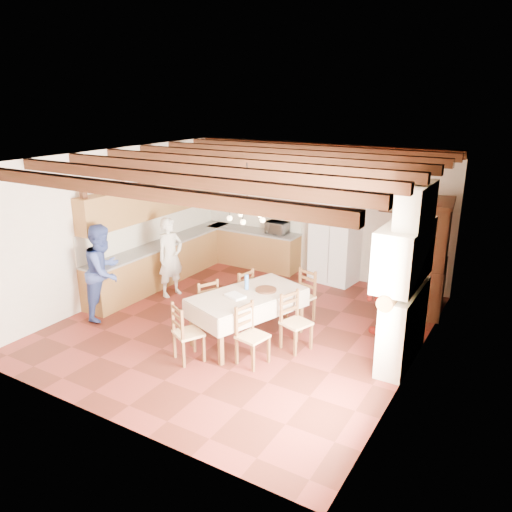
% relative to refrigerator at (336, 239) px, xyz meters
% --- Properties ---
extents(floor, '(6.00, 6.50, 0.02)m').
position_rel_refrigerator_xyz_m(floor, '(-0.55, -3.01, -0.97)').
color(floor, '#501F15').
rests_on(floor, ground).
extents(ceiling, '(6.00, 6.50, 0.02)m').
position_rel_refrigerator_xyz_m(ceiling, '(-0.55, -3.01, 2.05)').
color(ceiling, white).
rests_on(ceiling, ground).
extents(wall_back, '(6.00, 0.02, 3.00)m').
position_rel_refrigerator_xyz_m(wall_back, '(-0.55, 0.25, 0.54)').
color(wall_back, beige).
rests_on(wall_back, ground).
extents(wall_front, '(6.00, 0.02, 3.00)m').
position_rel_refrigerator_xyz_m(wall_front, '(-0.55, -6.27, 0.54)').
color(wall_front, beige).
rests_on(wall_front, ground).
extents(wall_left, '(0.02, 6.50, 3.00)m').
position_rel_refrigerator_xyz_m(wall_left, '(-3.56, -3.01, 0.54)').
color(wall_left, beige).
rests_on(wall_left, ground).
extents(wall_right, '(0.02, 6.50, 3.00)m').
position_rel_refrigerator_xyz_m(wall_right, '(2.46, -3.01, 0.54)').
color(wall_right, beige).
rests_on(wall_right, ground).
extents(ceiling_beams, '(6.00, 6.30, 0.16)m').
position_rel_refrigerator_xyz_m(ceiling_beams, '(-0.55, -3.01, 1.95)').
color(ceiling_beams, '#37200F').
rests_on(ceiling_beams, ground).
extents(lower_cabinets_left, '(0.60, 4.30, 0.86)m').
position_rel_refrigerator_xyz_m(lower_cabinets_left, '(-3.25, -1.96, -0.53)').
color(lower_cabinets_left, brown).
rests_on(lower_cabinets_left, ground).
extents(lower_cabinets_back, '(2.30, 0.60, 0.86)m').
position_rel_refrigerator_xyz_m(lower_cabinets_back, '(-2.10, -0.06, -0.53)').
color(lower_cabinets_back, brown).
rests_on(lower_cabinets_back, ground).
extents(countertop_left, '(0.62, 4.30, 0.04)m').
position_rel_refrigerator_xyz_m(countertop_left, '(-3.25, -1.96, -0.08)').
color(countertop_left, slate).
rests_on(countertop_left, lower_cabinets_left).
extents(countertop_back, '(2.34, 0.62, 0.04)m').
position_rel_refrigerator_xyz_m(countertop_back, '(-2.10, -0.06, -0.08)').
color(countertop_back, slate).
rests_on(countertop_back, lower_cabinets_back).
extents(backsplash_left, '(0.03, 4.30, 0.60)m').
position_rel_refrigerator_xyz_m(backsplash_left, '(-3.54, -1.96, 0.24)').
color(backsplash_left, silver).
rests_on(backsplash_left, ground).
extents(backsplash_back, '(2.30, 0.03, 0.60)m').
position_rel_refrigerator_xyz_m(backsplash_back, '(-2.10, 0.23, 0.24)').
color(backsplash_back, silver).
rests_on(backsplash_back, ground).
extents(upper_cabinets, '(0.35, 4.20, 0.70)m').
position_rel_refrigerator_xyz_m(upper_cabinets, '(-3.38, -1.96, 0.89)').
color(upper_cabinets, brown).
rests_on(upper_cabinets, ground).
extents(fireplace, '(0.56, 1.60, 2.80)m').
position_rel_refrigerator_xyz_m(fireplace, '(2.17, -2.81, 0.44)').
color(fireplace, '#ECE5C4').
rests_on(fireplace, ground).
extents(wall_picture, '(0.34, 0.03, 0.42)m').
position_rel_refrigerator_xyz_m(wall_picture, '(1.00, 0.22, 0.89)').
color(wall_picture, '#301E14').
rests_on(wall_picture, ground).
extents(refrigerator, '(1.05, 0.90, 1.92)m').
position_rel_refrigerator_xyz_m(refrigerator, '(0.00, 0.00, 0.00)').
color(refrigerator, white).
rests_on(refrigerator, floor).
extents(hutch, '(0.64, 1.24, 2.16)m').
position_rel_refrigerator_xyz_m(hutch, '(2.20, -0.62, 0.12)').
color(hutch, '#3C1D11').
rests_on(hutch, floor).
extents(dining_table, '(1.57, 2.14, 0.84)m').
position_rel_refrigerator_xyz_m(dining_table, '(-0.18, -3.43, -0.21)').
color(dining_table, beige).
rests_on(dining_table, floor).
extents(chandelier, '(0.47, 0.47, 0.03)m').
position_rel_refrigerator_xyz_m(chandelier, '(-0.18, -3.43, 1.29)').
color(chandelier, black).
rests_on(chandelier, ground).
extents(chair_left_near, '(0.54, 0.55, 0.96)m').
position_rel_refrigerator_xyz_m(chair_left_near, '(-1.06, -3.48, -0.48)').
color(chair_left_near, brown).
rests_on(chair_left_near, floor).
extents(chair_left_far, '(0.48, 0.49, 0.96)m').
position_rel_refrigerator_xyz_m(chair_left_far, '(-0.79, -2.74, -0.48)').
color(chair_left_far, brown).
rests_on(chair_left_far, floor).
extents(chair_right_near, '(0.47, 0.49, 0.96)m').
position_rel_refrigerator_xyz_m(chair_right_near, '(0.31, -4.09, -0.48)').
color(chair_right_near, brown).
rests_on(chair_right_near, floor).
extents(chair_right_far, '(0.52, 0.53, 0.96)m').
position_rel_refrigerator_xyz_m(chair_right_far, '(0.67, -3.32, -0.48)').
color(chair_right_far, brown).
rests_on(chair_right_far, floor).
extents(chair_end_near, '(0.56, 0.55, 0.96)m').
position_rel_refrigerator_xyz_m(chair_end_near, '(-0.61, -4.50, -0.48)').
color(chair_end_near, brown).
rests_on(chair_end_near, floor).
extents(chair_end_far, '(0.51, 0.50, 0.96)m').
position_rel_refrigerator_xyz_m(chair_end_far, '(0.26, -2.29, -0.48)').
color(chair_end_far, brown).
rests_on(chair_end_far, floor).
extents(person_man, '(0.52, 0.67, 1.65)m').
position_rel_refrigerator_xyz_m(person_man, '(-2.59, -2.54, -0.14)').
color(person_man, silver).
rests_on(person_man, floor).
extents(person_woman_blue, '(0.88, 1.01, 1.78)m').
position_rel_refrigerator_xyz_m(person_woman_blue, '(-2.96, -3.98, -0.07)').
color(person_woman_blue, '#384B97').
rests_on(person_woman_blue, floor).
extents(person_woman_red, '(0.69, 0.99, 1.56)m').
position_rel_refrigerator_xyz_m(person_woman_red, '(1.73, -2.01, -0.18)').
color(person_woman_red, '#A22219').
rests_on(person_woman_red, floor).
extents(microwave, '(0.53, 0.39, 0.28)m').
position_rel_refrigerator_xyz_m(microwave, '(-1.45, -0.06, 0.08)').
color(microwave, silver).
rests_on(microwave, countertop_back).
extents(fridge_vase, '(0.33, 0.33, 0.31)m').
position_rel_refrigerator_xyz_m(fridge_vase, '(0.09, 0.00, 1.12)').
color(fridge_vase, '#3C1D11').
rests_on(fridge_vase, refrigerator).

